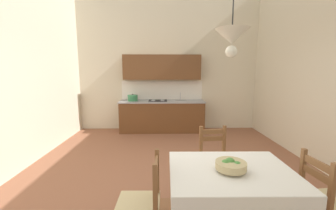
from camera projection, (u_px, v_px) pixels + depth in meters
ground_plane at (172, 186)px, 3.35m from camera, size 5.85×7.19×0.10m
wall_back at (168, 61)px, 6.34m from camera, size 5.85×0.12×4.06m
kitchen_cabinetry at (162, 102)px, 6.19m from camera, size 2.43×0.63×2.20m
dining_table at (231, 182)px, 2.16m from camera, size 1.24×0.98×0.75m
dining_chair_tv_side at (142, 203)px, 2.10m from camera, size 0.43×0.43×0.93m
dining_chair_kitchen_side at (215, 161)px, 3.09m from camera, size 0.47×0.47×0.93m
dining_chair_window_side at (326, 201)px, 2.13m from camera, size 0.46×0.46×0.93m
fruit_bowl at (231, 165)px, 2.10m from camera, size 0.30×0.30×0.12m
pendant_lamp at (232, 37)px, 1.98m from camera, size 0.32×0.32×0.80m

